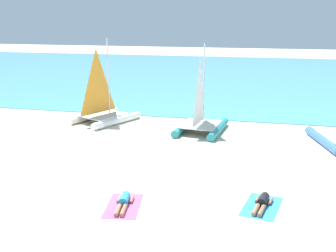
{
  "coord_description": "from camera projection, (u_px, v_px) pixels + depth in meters",
  "views": [
    {
      "loc": [
        4.22,
        -12.53,
        6.06
      ],
      "look_at": [
        0.0,
        5.15,
        1.2
      ],
      "focal_mm": 44.02,
      "sensor_mm": 36.0,
      "label": 1
    }
  ],
  "objects": [
    {
      "name": "sunbather_left",
      "position": [
        124.0,
        201.0,
        13.61
      ],
      "size": [
        0.64,
        1.57,
        0.3
      ],
      "rotation": [
        0.0,
        0.0,
        0.15
      ],
      "color": "#268CCC",
      "rests_on": "towel_left"
    },
    {
      "name": "towel_left",
      "position": [
        124.0,
        206.0,
        13.58
      ],
      "size": [
        1.38,
        2.05,
        0.01
      ],
      "primitive_type": "cube",
      "rotation": [
        0.0,
        0.0,
        0.15
      ],
      "color": "#D84C99",
      "rests_on": "ground"
    },
    {
      "name": "towel_right",
      "position": [
        262.0,
        206.0,
        13.53
      ],
      "size": [
        1.43,
        2.07,
        0.01
      ],
      "primitive_type": "cube",
      "rotation": [
        0.0,
        0.0,
        -0.19
      ],
      "color": "#338CD8",
      "rests_on": "ground"
    },
    {
      "name": "ocean_water",
      "position": [
        225.0,
        75.0,
        43.82
      ],
      "size": [
        120.0,
        40.0,
        0.05
      ],
      "primitive_type": "cube",
      "color": "#4C9EB7",
      "rests_on": "ground"
    },
    {
      "name": "sunbather_right",
      "position": [
        262.0,
        202.0,
        13.56
      ],
      "size": [
        0.69,
        1.56,
        0.3
      ],
      "rotation": [
        0.0,
        0.0,
        -0.19
      ],
      "color": "black",
      "rests_on": "towel_right"
    },
    {
      "name": "ground_plane",
      "position": [
        188.0,
        125.0,
        23.68
      ],
      "size": [
        120.0,
        120.0,
        0.0
      ],
      "primitive_type": "plane",
      "color": "beige"
    },
    {
      "name": "sailboat_white",
      "position": [
        104.0,
        110.0,
        24.18
      ],
      "size": [
        3.69,
        4.35,
        4.83
      ],
      "rotation": [
        0.0,
        0.0,
        -0.43
      ],
      "color": "white",
      "rests_on": "ground"
    },
    {
      "name": "sailboat_teal",
      "position": [
        201.0,
        119.0,
        22.09
      ],
      "size": [
        2.64,
        3.8,
        4.69
      ],
      "rotation": [
        0.0,
        0.0,
        -0.1
      ],
      "color": "teal",
      "rests_on": "ground"
    }
  ]
}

